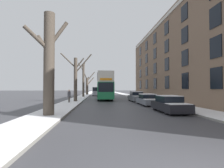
{
  "coord_description": "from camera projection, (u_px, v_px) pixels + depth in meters",
  "views": [
    {
      "loc": [
        -2.32,
        -3.55,
        1.92
      ],
      "look_at": [
        -0.3,
        21.41,
        2.55
      ],
      "focal_mm": 28.0,
      "sensor_mm": 36.0,
      "label": 1
    }
  ],
  "objects": [
    {
      "name": "bare_tree_left_3",
      "position": [
        87.0,
        84.0,
        50.51
      ],
      "size": [
        3.45,
        3.81,
        7.07
      ],
      "color": "#4C4238",
      "rests_on": "ground"
    },
    {
      "name": "pedestrian_left_sidewalk",
      "position": [
        69.0,
        96.0,
        22.04
      ],
      "size": [
        0.38,
        0.38,
        1.76
      ],
      "rotation": [
        0.0,
        0.0,
        1.46
      ],
      "color": "#4C4742",
      "rests_on": "ground"
    },
    {
      "name": "sidewalk_right",
      "position": [
        123.0,
        94.0,
        56.95
      ],
      "size": [
        2.6,
        130.0,
        0.16
      ],
      "color": "gray",
      "rests_on": "ground"
    },
    {
      "name": "terrace_facade_right",
      "position": [
        198.0,
        57.0,
        24.18
      ],
      "size": [
        9.1,
        39.38,
        12.4
      ],
      "color": "#7A604C",
      "rests_on": "ground"
    },
    {
      "name": "sidewalk_left",
      "position": [
        87.0,
        94.0,
        56.02
      ],
      "size": [
        2.6,
        130.0,
        0.16
      ],
      "color": "gray",
      "rests_on": "ground"
    },
    {
      "name": "double_decker_bus",
      "position": [
        105.0,
        85.0,
        30.12
      ],
      "size": [
        2.49,
        10.35,
        4.49
      ],
      "color": "#1E7A47",
      "rests_on": "ground"
    },
    {
      "name": "parked_car_2",
      "position": [
        136.0,
        97.0,
        25.98
      ],
      "size": [
        1.83,
        4.5,
        1.47
      ],
      "color": "slate",
      "rests_on": "ground"
    },
    {
      "name": "oncoming_van",
      "position": [
        97.0,
        91.0,
        45.54
      ],
      "size": [
        2.0,
        4.94,
        2.25
      ],
      "color": "#9EA3AD",
      "rests_on": "ground"
    },
    {
      "name": "parked_car_1",
      "position": [
        148.0,
        100.0,
        20.02
      ],
      "size": [
        1.84,
        4.55,
        1.3
      ],
      "color": "slate",
      "rests_on": "ground"
    },
    {
      "name": "bare_tree_left_2",
      "position": [
        83.0,
        79.0,
        37.2
      ],
      "size": [
        1.42,
        3.36,
        7.54
      ],
      "color": "#4C4238",
      "rests_on": "ground"
    },
    {
      "name": "bare_tree_left_1",
      "position": [
        76.0,
        78.0,
        24.16
      ],
      "size": [
        4.45,
        0.88,
        6.91
      ],
      "color": "#4C4238",
      "rests_on": "ground"
    },
    {
      "name": "parked_car_0",
      "position": [
        170.0,
        104.0,
        13.99
      ],
      "size": [
        1.78,
        4.29,
        1.34
      ],
      "color": "black",
      "rests_on": "ground"
    },
    {
      "name": "bare_tree_left_0",
      "position": [
        49.0,
        62.0,
        11.7
      ],
      "size": [
        2.72,
        3.13,
        7.0
      ],
      "color": "#4C4238",
      "rests_on": "ground"
    }
  ]
}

